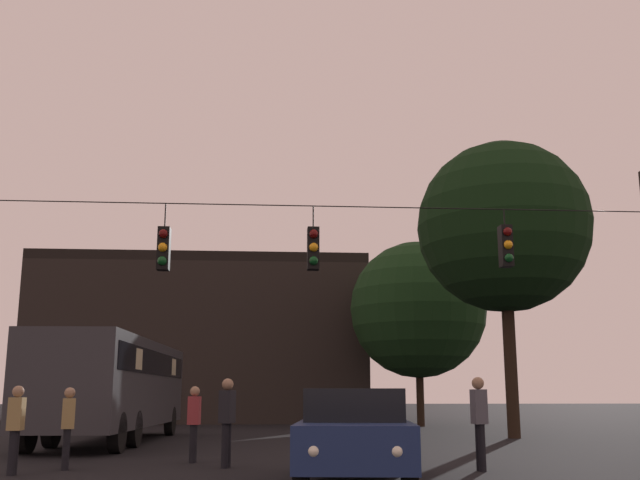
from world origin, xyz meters
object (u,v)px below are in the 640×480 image
(pedestrian_crossing_right, at_px, (68,423))
(pedestrian_crossing_left, at_px, (227,417))
(tree_left_silhouette, at_px, (503,227))
(tree_behind_building, at_px, (418,309))
(pedestrian_trailing, at_px, (16,424))
(city_bus, at_px, (115,380))
(pedestrian_near_bus, at_px, (479,417))
(car_near_right, at_px, (354,433))
(pedestrian_crossing_center, at_px, (194,419))

(pedestrian_crossing_right, bearing_deg, pedestrian_crossing_left, 3.26)
(tree_left_silhouette, bearing_deg, tree_behind_building, 97.54)
(pedestrian_trailing, distance_m, tree_left_silhouette, 17.65)
(city_bus, relative_size, pedestrian_crossing_right, 7.09)
(pedestrian_near_bus, bearing_deg, tree_behind_building, 81.54)
(city_bus, relative_size, pedestrian_crossing_left, 6.36)
(tree_left_silhouette, xyz_separation_m, tree_behind_building, (-1.22, 9.18, -1.87))
(car_near_right, distance_m, pedestrian_crossing_right, 5.89)
(pedestrian_crossing_right, height_order, pedestrian_trailing, pedestrian_trailing)
(pedestrian_trailing, bearing_deg, pedestrian_crossing_center, 36.66)
(pedestrian_crossing_right, height_order, pedestrian_near_bus, pedestrian_near_bus)
(pedestrian_trailing, bearing_deg, tree_behind_building, 59.47)
(pedestrian_trailing, height_order, tree_behind_building, tree_behind_building)
(pedestrian_crossing_left, xyz_separation_m, tree_behind_building, (7.78, 18.56, 4.30))
(car_near_right, bearing_deg, pedestrian_near_bus, 32.87)
(pedestrian_crossing_center, bearing_deg, pedestrian_near_bus, -21.10)
(city_bus, bearing_deg, pedestrian_crossing_left, -64.39)
(pedestrian_near_bus, relative_size, tree_left_silhouette, 0.17)
(city_bus, height_order, car_near_right, city_bus)
(car_near_right, xyz_separation_m, tree_left_silhouette, (6.74, 12.05, 6.37))
(pedestrian_crossing_left, distance_m, pedestrian_crossing_center, 1.42)
(city_bus, distance_m, pedestrian_trailing, 9.13)
(pedestrian_crossing_center, xyz_separation_m, pedestrian_near_bus, (5.64, -2.18, 0.10))
(pedestrian_crossing_center, distance_m, pedestrian_trailing, 3.77)
(car_near_right, xyz_separation_m, pedestrian_trailing, (-6.04, 1.62, 0.09))
(pedestrian_crossing_right, relative_size, pedestrian_near_bus, 0.89)
(city_bus, bearing_deg, pedestrian_crossing_right, -84.62)
(tree_behind_building, bearing_deg, pedestrian_trailing, -120.53)
(pedestrian_crossing_right, xyz_separation_m, pedestrian_trailing, (-0.71, -0.88, 0.02))
(tree_left_silhouette, distance_m, tree_behind_building, 9.45)
(city_bus, distance_m, car_near_right, 12.36)
(tree_left_silhouette, bearing_deg, car_near_right, -119.23)
(pedestrian_near_bus, xyz_separation_m, tree_behind_building, (2.90, 19.54, 4.29))
(city_bus, height_order, pedestrian_crossing_left, city_bus)
(pedestrian_crossing_right, bearing_deg, tree_left_silhouette, 38.35)
(car_near_right, height_order, tree_left_silhouette, tree_left_silhouette)
(pedestrian_crossing_left, height_order, pedestrian_near_bus, pedestrian_near_bus)
(pedestrian_crossing_left, distance_m, pedestrian_crossing_right, 3.08)
(pedestrian_crossing_left, relative_size, pedestrian_trailing, 1.10)
(car_near_right, relative_size, pedestrian_crossing_right, 2.87)
(pedestrian_crossing_center, xyz_separation_m, pedestrian_trailing, (-3.02, -2.25, -0.01))
(pedestrian_crossing_right, xyz_separation_m, tree_left_silhouette, (12.07, 9.55, 6.29))
(pedestrian_crossing_left, bearing_deg, car_near_right, -49.88)
(car_near_right, bearing_deg, pedestrian_crossing_left, 130.12)
(pedestrian_crossing_center, distance_m, pedestrian_crossing_right, 2.69)
(pedestrian_near_bus, distance_m, tree_behind_building, 20.21)
(pedestrian_crossing_left, bearing_deg, city_bus, 115.61)
(pedestrian_crossing_right, distance_m, tree_behind_building, 22.10)
(pedestrian_crossing_center, bearing_deg, pedestrian_trailing, -143.34)
(tree_left_silhouette, bearing_deg, pedestrian_near_bus, -111.70)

